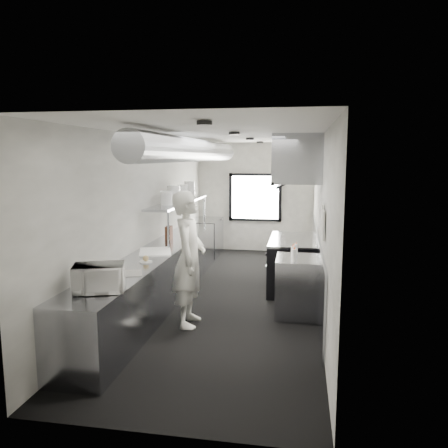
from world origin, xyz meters
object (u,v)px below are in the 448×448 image
at_px(plate_stack_c, 183,192).
at_px(pass_shelf, 179,203).
at_px(prep_counter, 159,276).
at_px(small_plate, 146,262).
at_px(deli_tub_a, 86,283).
at_px(knife_block, 169,233).
at_px(squeeze_bottle_e, 296,249).
at_px(plate_stack_d, 190,189).
at_px(deli_tub_b, 91,280).
at_px(squeeze_bottle_d, 294,250).
at_px(squeeze_bottle_c, 293,252).
at_px(range, 292,264).
at_px(squeeze_bottle_a, 294,256).
at_px(exhaust_hood, 298,159).
at_px(line_cook, 189,259).
at_px(plate_stack_b, 174,194).
at_px(cutting_board, 155,252).
at_px(bottle_station, 297,286).
at_px(squeeze_bottle_b, 295,254).
at_px(plate_stack_a, 167,198).
at_px(microwave, 99,278).
at_px(far_work_table, 205,237).

bearing_deg(plate_stack_c, pass_shelf, -93.22).
bearing_deg(prep_counter, small_plate, -83.46).
bearing_deg(pass_shelf, deli_tub_a, -91.99).
height_order(knife_block, squeeze_bottle_e, knife_block).
bearing_deg(plate_stack_c, plate_stack_d, 90.10).
xyz_separation_m(pass_shelf, deli_tub_b, (-0.13, -3.58, -0.59)).
height_order(deli_tub_b, plate_stack_d, plate_stack_d).
height_order(knife_block, squeeze_bottle_d, knife_block).
relative_size(plate_stack_c, squeeze_bottle_c, 1.79).
xyz_separation_m(range, squeeze_bottle_a, (0.05, -1.68, 0.52)).
height_order(exhaust_hood, deli_tub_a, exhaust_hood).
relative_size(line_cook, squeeze_bottle_e, 11.88).
height_order(knife_block, plate_stack_b, plate_stack_b).
xyz_separation_m(deli_tub_b, squeeze_bottle_e, (2.43, 2.16, 0.03)).
xyz_separation_m(small_plate, cutting_board, (-0.09, 0.70, 0.00)).
bearing_deg(bottle_station, squeeze_bottle_b, -107.29).
height_order(plate_stack_c, squeeze_bottle_d, plate_stack_c).
height_order(deli_tub_b, plate_stack_a, plate_stack_a).
height_order(microwave, squeeze_bottle_e, microwave).
distance_m(microwave, squeeze_bottle_d, 3.16).
bearing_deg(plate_stack_a, squeeze_bottle_d, -19.32).
bearing_deg(small_plate, prep_counter, 96.54).
relative_size(deli_tub_a, squeeze_bottle_b, 0.83).
xyz_separation_m(plate_stack_b, squeeze_bottle_c, (2.28, -1.37, -0.75)).
distance_m(microwave, small_plate, 1.46).
relative_size(small_plate, cutting_board, 0.29).
relative_size(prep_counter, squeeze_bottle_d, 36.47).
height_order(deli_tub_a, deli_tub_b, deli_tub_a).
relative_size(deli_tub_a, cutting_board, 0.22).
distance_m(plate_stack_a, plate_stack_c, 0.94).
bearing_deg(squeeze_bottle_e, plate_stack_d, 136.21).
height_order(plate_stack_a, plate_stack_d, plate_stack_d).
xyz_separation_m(bottle_station, small_plate, (-2.20, -0.68, 0.46)).
xyz_separation_m(exhaust_hood, far_work_table, (-2.25, 2.50, -1.94)).
xyz_separation_m(prep_counter, knife_block, (-0.12, 1.00, 0.57)).
relative_size(bottle_station, plate_stack_d, 2.56).
distance_m(range, plate_stack_b, 2.58).
xyz_separation_m(squeeze_bottle_a, squeeze_bottle_b, (0.01, 0.12, -0.01)).
distance_m(cutting_board, squeeze_bottle_b, 2.25).
distance_m(exhaust_hood, plate_stack_c, 2.43).
bearing_deg(squeeze_bottle_d, knife_block, 156.13).
bearing_deg(microwave, plate_stack_a, 73.35).
distance_m(range, plate_stack_c, 2.60).
relative_size(pass_shelf, knife_block, 12.39).
xyz_separation_m(plate_stack_b, squeeze_bottle_b, (2.31, -1.52, -0.75)).
height_order(knife_block, squeeze_bottle_c, knife_block).
relative_size(squeeze_bottle_b, squeeze_bottle_d, 1.05).
distance_m(small_plate, plate_stack_a, 1.84).
height_order(range, squeeze_bottle_a, squeeze_bottle_a).
height_order(exhaust_hood, squeeze_bottle_c, exhaust_hood).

